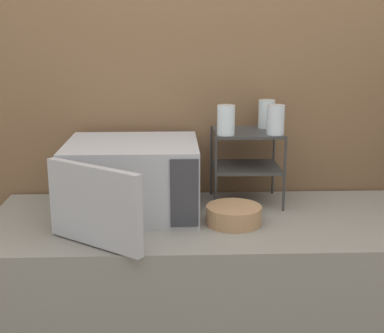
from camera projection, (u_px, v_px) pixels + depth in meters
name	position (u px, v px, depth m)	size (l,w,h in m)	color
wall_back	(211.00, 101.00, 2.31)	(8.00, 0.06, 2.60)	brown
counter	(216.00, 323.00, 2.16)	(1.75, 0.68, 0.90)	gray
microwave	(131.00, 179.00, 2.07)	(0.52, 0.69, 0.28)	#ADADB2
dish_rack	(247.00, 151.00, 2.19)	(0.28, 0.25, 0.30)	#333333
glass_front_left	(226.00, 120.00, 2.07)	(0.07, 0.07, 0.12)	silver
glass_back_right	(267.00, 114.00, 2.23)	(0.07, 0.07, 0.12)	silver
glass_front_right	(276.00, 120.00, 2.08)	(0.07, 0.07, 0.12)	silver
bowl	(234.00, 215.00, 1.98)	(0.21, 0.21, 0.07)	#AD7F56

